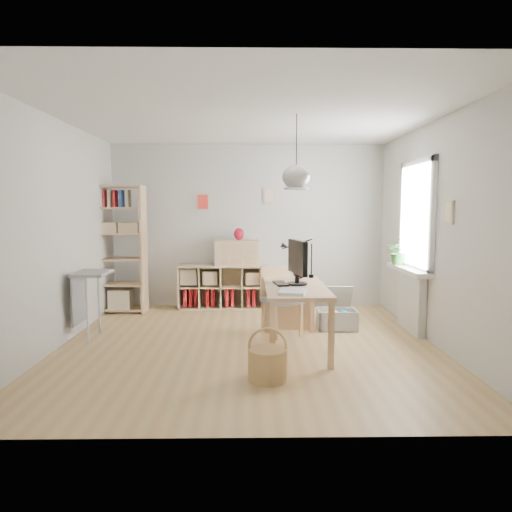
{
  "coord_description": "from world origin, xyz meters",
  "views": [
    {
      "loc": [
        0.01,
        -5.38,
        1.65
      ],
      "look_at": [
        0.1,
        0.3,
        1.05
      ],
      "focal_mm": 32.0,
      "sensor_mm": 36.0,
      "label": 1
    }
  ],
  "objects_px": {
    "cube_shelf": "(220,290)",
    "storage_chest": "(337,315)",
    "desk": "(295,293)",
    "chair": "(280,296)",
    "drawer_chest": "(237,253)",
    "tall_bookshelf": "(119,244)",
    "monitor": "(297,260)"
  },
  "relations": [
    {
      "from": "chair",
      "to": "drawer_chest",
      "type": "xyz_separation_m",
      "value": [
        -0.6,
        1.56,
        0.42
      ]
    },
    {
      "from": "chair",
      "to": "cube_shelf",
      "type": "bearing_deg",
      "value": 94.06
    },
    {
      "from": "chair",
      "to": "storage_chest",
      "type": "bearing_deg",
      "value": -5.74
    },
    {
      "from": "cube_shelf",
      "to": "chair",
      "type": "distance_m",
      "value": 1.84
    },
    {
      "from": "desk",
      "to": "monitor",
      "type": "height_order",
      "value": "monitor"
    },
    {
      "from": "desk",
      "to": "cube_shelf",
      "type": "distance_m",
      "value": 2.48
    },
    {
      "from": "desk",
      "to": "cube_shelf",
      "type": "bearing_deg",
      "value": 114.61
    },
    {
      "from": "cube_shelf",
      "to": "storage_chest",
      "type": "xyz_separation_m",
      "value": [
        1.69,
        -1.32,
        -0.12
      ]
    },
    {
      "from": "drawer_chest",
      "to": "cube_shelf",
      "type": "bearing_deg",
      "value": 169.41
    },
    {
      "from": "desk",
      "to": "storage_chest",
      "type": "height_order",
      "value": "desk"
    },
    {
      "from": "monitor",
      "to": "desk",
      "type": "bearing_deg",
      "value": -126.22
    },
    {
      "from": "chair",
      "to": "tall_bookshelf",
      "type": "bearing_deg",
      "value": 126.85
    },
    {
      "from": "monitor",
      "to": "drawer_chest",
      "type": "xyz_separation_m",
      "value": [
        -0.77,
        2.13,
        -0.12
      ]
    },
    {
      "from": "storage_chest",
      "to": "monitor",
      "type": "bearing_deg",
      "value": -125.22
    },
    {
      "from": "desk",
      "to": "chair",
      "type": "xyz_separation_m",
      "value": [
        -0.14,
        0.63,
        -0.16
      ]
    },
    {
      "from": "chair",
      "to": "desk",
      "type": "bearing_deg",
      "value": -102.25
    },
    {
      "from": "desk",
      "to": "tall_bookshelf",
      "type": "distance_m",
      "value": 3.27
    },
    {
      "from": "tall_bookshelf",
      "to": "storage_chest",
      "type": "distance_m",
      "value": 3.54
    },
    {
      "from": "chair",
      "to": "monitor",
      "type": "height_order",
      "value": "monitor"
    },
    {
      "from": "desk",
      "to": "cube_shelf",
      "type": "xyz_separation_m",
      "value": [
        -1.02,
        2.23,
        -0.36
      ]
    },
    {
      "from": "tall_bookshelf",
      "to": "chair",
      "type": "relative_size",
      "value": 2.28
    },
    {
      "from": "storage_chest",
      "to": "monitor",
      "type": "xyz_separation_m",
      "value": [
        -0.64,
        -0.84,
        0.86
      ]
    },
    {
      "from": "monitor",
      "to": "drawer_chest",
      "type": "distance_m",
      "value": 2.26
    },
    {
      "from": "cube_shelf",
      "to": "desk",
      "type": "bearing_deg",
      "value": -65.39
    },
    {
      "from": "chair",
      "to": "drawer_chest",
      "type": "distance_m",
      "value": 1.73
    },
    {
      "from": "desk",
      "to": "chair",
      "type": "relative_size",
      "value": 1.71
    },
    {
      "from": "chair",
      "to": "storage_chest",
      "type": "relative_size",
      "value": 1.45
    },
    {
      "from": "desk",
      "to": "chair",
      "type": "bearing_deg",
      "value": 102.53
    },
    {
      "from": "storage_chest",
      "to": "drawer_chest",
      "type": "distance_m",
      "value": 2.04
    },
    {
      "from": "desk",
      "to": "tall_bookshelf",
      "type": "bearing_deg",
      "value": 142.99
    },
    {
      "from": "desk",
      "to": "chair",
      "type": "distance_m",
      "value": 0.66
    },
    {
      "from": "tall_bookshelf",
      "to": "chair",
      "type": "height_order",
      "value": "tall_bookshelf"
    }
  ]
}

